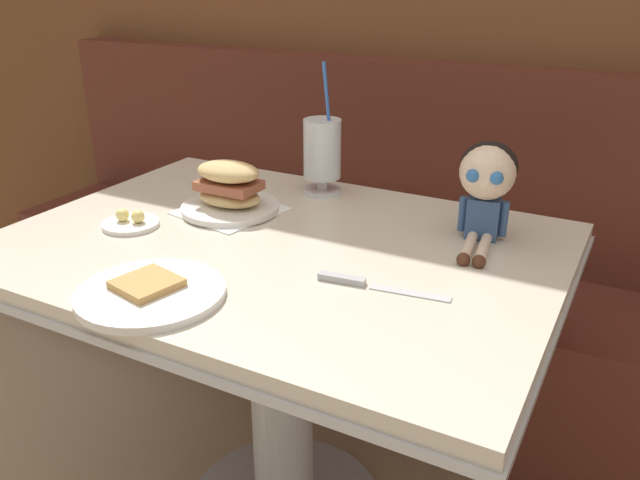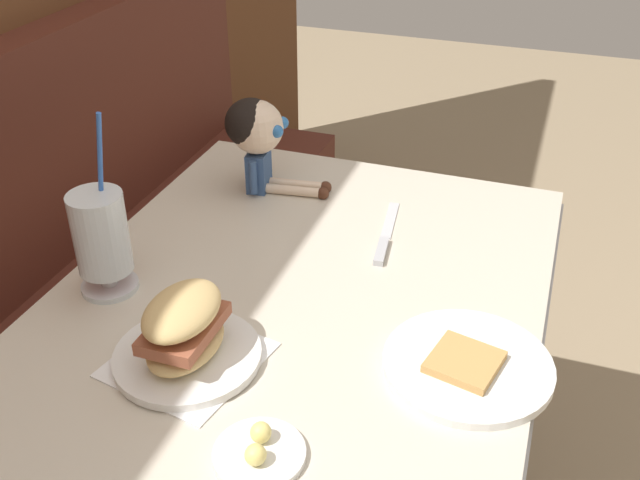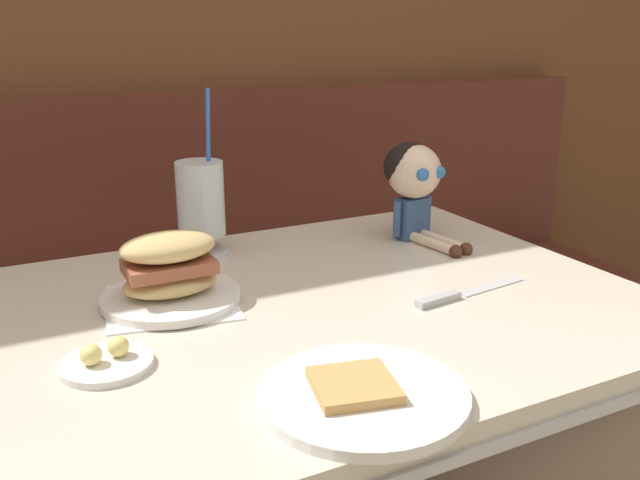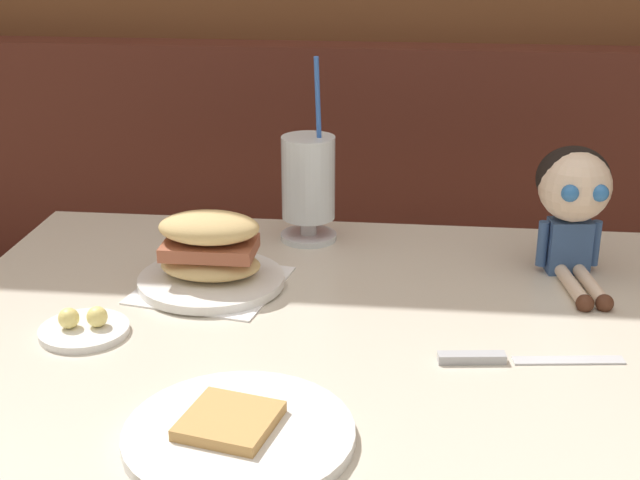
{
  "view_description": "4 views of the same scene",
  "coord_description": "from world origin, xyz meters",
  "px_view_note": "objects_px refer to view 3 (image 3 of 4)",
  "views": [
    {
      "loc": [
        0.64,
        -0.83,
        1.25
      ],
      "look_at": [
        0.12,
        0.14,
        0.78
      ],
      "focal_mm": 36.13,
      "sensor_mm": 36.0,
      "label": 1
    },
    {
      "loc": [
        -0.9,
        -0.19,
        1.47
      ],
      "look_at": [
        0.07,
        0.15,
        0.83
      ],
      "focal_mm": 41.2,
      "sensor_mm": 36.0,
      "label": 2
    },
    {
      "loc": [
        -0.44,
        -0.74,
        1.17
      ],
      "look_at": [
        0.07,
        0.25,
        0.82
      ],
      "focal_mm": 38.63,
      "sensor_mm": 36.0,
      "label": 3
    },
    {
      "loc": [
        0.11,
        -0.91,
        1.28
      ],
      "look_at": [
        -0.01,
        0.22,
        0.84
      ],
      "focal_mm": 49.26,
      "sensor_mm": 36.0,
      "label": 4
    }
  ],
  "objects_px": {
    "seated_doll": "(414,177)",
    "butter_knife": "(454,296)",
    "milkshake_glass": "(201,204)",
    "butter_saucer": "(106,361)",
    "sandwich_plate": "(170,276)",
    "toast_plate": "(362,394)"
  },
  "relations": [
    {
      "from": "butter_knife",
      "to": "sandwich_plate",
      "type": "bearing_deg",
      "value": 155.08
    },
    {
      "from": "milkshake_glass",
      "to": "seated_doll",
      "type": "relative_size",
      "value": 1.4
    },
    {
      "from": "sandwich_plate",
      "to": "butter_knife",
      "type": "distance_m",
      "value": 0.45
    },
    {
      "from": "toast_plate",
      "to": "butter_saucer",
      "type": "distance_m",
      "value": 0.34
    },
    {
      "from": "milkshake_glass",
      "to": "sandwich_plate",
      "type": "xyz_separation_m",
      "value": [
        -0.12,
        -0.21,
        -0.05
      ]
    },
    {
      "from": "butter_knife",
      "to": "seated_doll",
      "type": "bearing_deg",
      "value": 67.28
    },
    {
      "from": "seated_doll",
      "to": "butter_knife",
      "type": "bearing_deg",
      "value": -112.72
    },
    {
      "from": "butter_knife",
      "to": "seated_doll",
      "type": "relative_size",
      "value": 1.05
    },
    {
      "from": "butter_saucer",
      "to": "sandwich_plate",
      "type": "bearing_deg",
      "value": 52.22
    },
    {
      "from": "milkshake_glass",
      "to": "sandwich_plate",
      "type": "relative_size",
      "value": 1.35
    },
    {
      "from": "sandwich_plate",
      "to": "seated_doll",
      "type": "relative_size",
      "value": 1.04
    },
    {
      "from": "toast_plate",
      "to": "sandwich_plate",
      "type": "distance_m",
      "value": 0.41
    },
    {
      "from": "toast_plate",
      "to": "sandwich_plate",
      "type": "relative_size",
      "value": 1.07
    },
    {
      "from": "toast_plate",
      "to": "sandwich_plate",
      "type": "xyz_separation_m",
      "value": [
        -0.12,
        0.39,
        0.04
      ]
    },
    {
      "from": "milkshake_glass",
      "to": "butter_knife",
      "type": "xyz_separation_m",
      "value": [
        0.29,
        -0.4,
        -0.1
      ]
    },
    {
      "from": "milkshake_glass",
      "to": "butter_saucer",
      "type": "xyz_separation_m",
      "value": [
        -0.26,
        -0.39,
        -0.09
      ]
    },
    {
      "from": "toast_plate",
      "to": "seated_doll",
      "type": "xyz_separation_m",
      "value": [
        0.42,
        0.51,
        0.12
      ]
    },
    {
      "from": "sandwich_plate",
      "to": "butter_saucer",
      "type": "height_order",
      "value": "sandwich_plate"
    },
    {
      "from": "butter_knife",
      "to": "seated_doll",
      "type": "height_order",
      "value": "seated_doll"
    },
    {
      "from": "milkshake_glass",
      "to": "butter_saucer",
      "type": "height_order",
      "value": "milkshake_glass"
    },
    {
      "from": "toast_plate",
      "to": "milkshake_glass",
      "type": "bearing_deg",
      "value": 89.76
    },
    {
      "from": "sandwich_plate",
      "to": "butter_saucer",
      "type": "relative_size",
      "value": 1.95
    }
  ]
}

